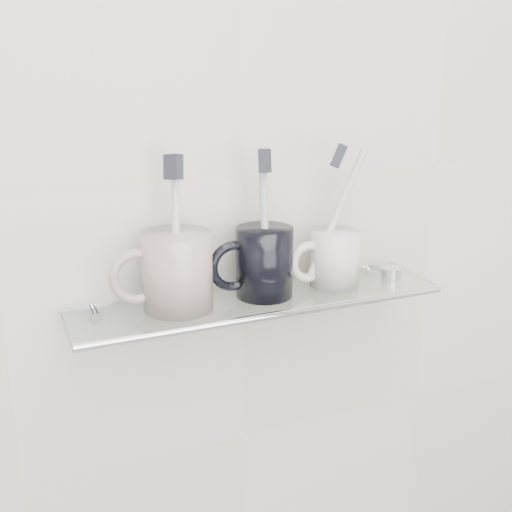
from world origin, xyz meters
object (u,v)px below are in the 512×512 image
mug_left (177,271)px  mug_center (264,262)px  shelf_glass (259,300)px  mug_right (335,258)px

mug_left → mug_center: bearing=4.3°
shelf_glass → mug_right: mug_right is taller
shelf_glass → mug_right: (0.12, 0.00, 0.04)m
shelf_glass → mug_left: 0.12m
mug_left → mug_center: mug_left is taller
mug_center → mug_left: bearing=167.9°
mug_center → mug_right: bearing=-12.1°
shelf_glass → mug_left: mug_left is taller
mug_left → mug_right: 0.23m
mug_left → mug_right: size_ratio=1.28×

